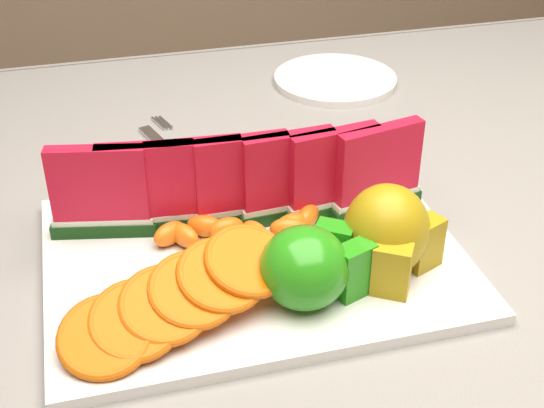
% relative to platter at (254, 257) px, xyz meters
% --- Properties ---
extents(table, '(1.40, 0.90, 0.75)m').
position_rel_platter_xyz_m(table, '(0.09, 0.06, -0.11)').
color(table, '#482B18').
rests_on(table, ground).
extents(tablecloth, '(1.53, 1.03, 0.20)m').
position_rel_platter_xyz_m(tablecloth, '(0.09, 0.06, -0.05)').
color(tablecloth, slate).
rests_on(tablecloth, table).
extents(platter, '(0.40, 0.30, 0.01)m').
position_rel_platter_xyz_m(platter, '(0.00, 0.00, 0.00)').
color(platter, silver).
rests_on(platter, tablecloth).
extents(apple_cluster, '(0.11, 0.09, 0.07)m').
position_rel_platter_xyz_m(apple_cluster, '(0.03, -0.08, 0.04)').
color(apple_cluster, '#19920E').
rests_on(apple_cluster, platter).
extents(pear_cluster, '(0.10, 0.11, 0.09)m').
position_rel_platter_xyz_m(pear_cluster, '(0.12, -0.05, 0.04)').
color(pear_cluster, '#B2901B').
rests_on(pear_cluster, platter).
extents(side_plate, '(0.23, 0.23, 0.01)m').
position_rel_platter_xyz_m(side_plate, '(0.22, 0.40, -0.00)').
color(side_plate, silver).
rests_on(side_plate, tablecloth).
extents(fork, '(0.06, 0.19, 0.00)m').
position_rel_platter_xyz_m(fork, '(-0.05, 0.24, -0.00)').
color(fork, silver).
rests_on(fork, tablecloth).
extents(watermelon_row, '(0.39, 0.07, 0.10)m').
position_rel_platter_xyz_m(watermelon_row, '(0.00, 0.05, 0.05)').
color(watermelon_row, '#113A10').
rests_on(watermelon_row, platter).
extents(orange_fan_front, '(0.23, 0.14, 0.06)m').
position_rel_platter_xyz_m(orange_fan_front, '(-0.08, -0.08, 0.03)').
color(orange_fan_front, '#EA3504').
rests_on(orange_fan_front, platter).
extents(orange_fan_back, '(0.34, 0.11, 0.05)m').
position_rel_platter_xyz_m(orange_fan_back, '(0.00, 0.12, 0.03)').
color(orange_fan_back, '#EA3504').
rests_on(orange_fan_back, platter).
extents(tangerine_segments, '(0.18, 0.06, 0.02)m').
position_rel_platter_xyz_m(tangerine_segments, '(-0.01, 0.03, 0.02)').
color(tangerine_segments, '#D4441A').
rests_on(tangerine_segments, platter).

